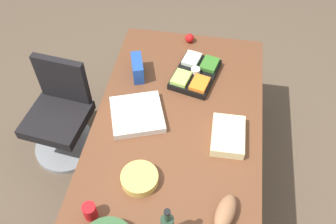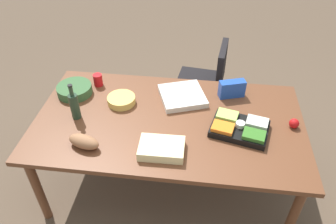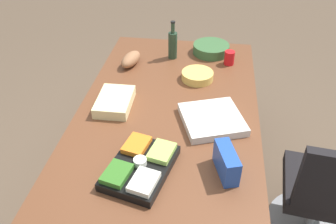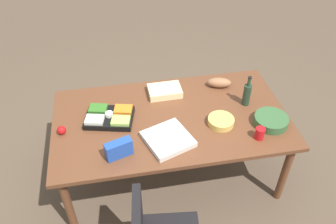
# 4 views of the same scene
# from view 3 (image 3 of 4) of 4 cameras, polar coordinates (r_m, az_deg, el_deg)

# --- Properties ---
(ground_plane) EXTENTS (10.00, 10.00, 0.00)m
(ground_plane) POSITION_cam_3_polar(r_m,az_deg,el_deg) (2.82, -0.06, -12.36)
(ground_plane) COLOR brown
(conference_table) EXTENTS (2.13, 1.18, 0.76)m
(conference_table) POSITION_cam_3_polar(r_m,az_deg,el_deg) (2.34, -0.07, -1.14)
(conference_table) COLOR brown
(conference_table) RESTS_ON ground
(office_chair) EXTENTS (0.56, 0.56, 0.90)m
(office_chair) POSITION_cam_3_polar(r_m,az_deg,el_deg) (2.49, 23.62, -13.05)
(office_chair) COLOR gray
(office_chair) RESTS_ON ground
(pizza_box) EXTENTS (0.46, 0.46, 0.05)m
(pizza_box) POSITION_cam_3_polar(r_m,az_deg,el_deg) (2.20, 7.21, -1.19)
(pizza_box) COLOR silver
(pizza_box) RESTS_ON conference_table
(veggie_tray) EXTENTS (0.48, 0.39, 0.09)m
(veggie_tray) POSITION_cam_3_polar(r_m,az_deg,el_deg) (1.87, -4.54, -8.77)
(veggie_tray) COLOR black
(veggie_tray) RESTS_ON conference_table
(chip_bowl) EXTENTS (0.27, 0.27, 0.06)m
(chip_bowl) POSITION_cam_3_polar(r_m,az_deg,el_deg) (2.62, 4.82, 5.91)
(chip_bowl) COLOR #DAB657
(chip_bowl) RESTS_ON conference_table
(chip_bag_blue) EXTENTS (0.23, 0.14, 0.15)m
(chip_bag_blue) POSITION_cam_3_polar(r_m,az_deg,el_deg) (1.86, 9.51, -8.08)
(chip_bag_blue) COLOR #214AAB
(chip_bag_blue) RESTS_ON conference_table
(wine_bottle) EXTENTS (0.09, 0.09, 0.31)m
(wine_bottle) POSITION_cam_3_polar(r_m,az_deg,el_deg) (2.86, 0.77, 11.00)
(wine_bottle) COLOR #243A29
(wine_bottle) RESTS_ON conference_table
(bread_loaf) EXTENTS (0.26, 0.17, 0.10)m
(bread_loaf) POSITION_cam_3_polar(r_m,az_deg,el_deg) (2.80, -6.08, 8.54)
(bread_loaf) COLOR #966443
(bread_loaf) RESTS_ON conference_table
(sheet_cake) EXTENTS (0.32, 0.23, 0.07)m
(sheet_cake) POSITION_cam_3_polar(r_m,az_deg,el_deg) (2.35, -8.68, 1.69)
(sheet_cake) COLOR beige
(sheet_cake) RESTS_ON conference_table
(red_solo_cup) EXTENTS (0.09, 0.09, 0.11)m
(red_solo_cup) POSITION_cam_3_polar(r_m,az_deg,el_deg) (2.84, 9.97, 8.70)
(red_solo_cup) COLOR red
(red_solo_cup) RESTS_ON conference_table
(salad_bowl) EXTENTS (0.35, 0.35, 0.08)m
(salad_bowl) POSITION_cam_3_polar(r_m,az_deg,el_deg) (2.99, 7.04, 10.19)
(salad_bowl) COLOR #365F35
(salad_bowl) RESTS_ON conference_table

